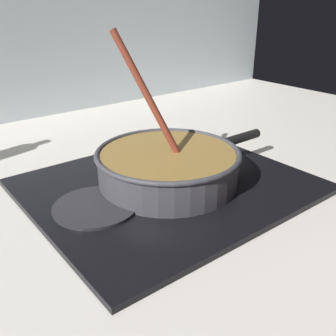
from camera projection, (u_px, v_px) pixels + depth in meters
ground at (147, 235)px, 0.69m from camera, size 2.40×1.60×0.04m
hob_plate at (168, 185)px, 0.82m from camera, size 0.56×0.48×0.01m
burner_ring at (168, 181)px, 0.82m from camera, size 0.18×0.18×0.01m
spare_burner at (95, 206)px, 0.72m from camera, size 0.16×0.16×0.01m
cooking_pan at (168, 166)px, 0.80m from camera, size 0.43×0.30×0.31m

